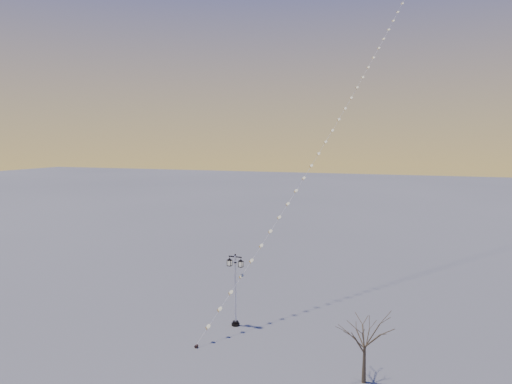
% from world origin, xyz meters
% --- Properties ---
extents(ground, '(300.00, 300.00, 0.00)m').
position_xyz_m(ground, '(0.00, 0.00, 0.00)').
color(ground, '#5E5E5E').
rests_on(ground, ground).
extents(street_lamp, '(1.25, 0.55, 4.91)m').
position_xyz_m(street_lamp, '(-0.19, 3.91, 2.72)').
color(street_lamp, black).
rests_on(street_lamp, ground).
extents(bare_tree, '(2.14, 2.14, 3.55)m').
position_xyz_m(bare_tree, '(8.76, -0.67, 2.46)').
color(bare_tree, '#493C28').
rests_on(bare_tree, ground).
extents(kite_train, '(14.23, 37.13, 37.16)m').
position_xyz_m(kite_train, '(5.66, 18.29, 18.47)').
color(kite_train, black).
rests_on(kite_train, ground).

